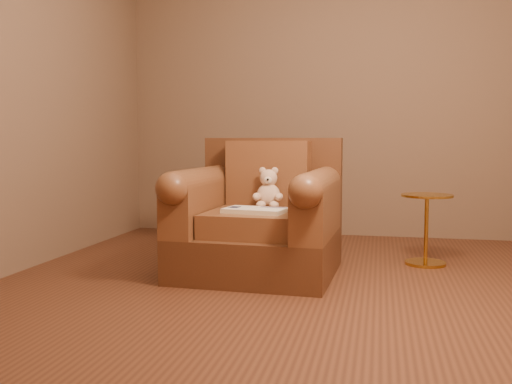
# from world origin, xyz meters

# --- Properties ---
(floor) EXTENTS (4.00, 4.00, 0.00)m
(floor) POSITION_xyz_m (0.00, 0.00, 0.00)
(floor) COLOR brown
(floor) RESTS_ON ground
(room) EXTENTS (4.02, 4.02, 2.71)m
(room) POSITION_xyz_m (0.00, 0.00, 1.71)
(room) COLOR #7C614C
(room) RESTS_ON ground
(armchair) EXTENTS (1.08, 1.03, 0.93)m
(armchair) POSITION_xyz_m (-0.35, 0.29, 0.36)
(armchair) COLOR #53301B
(armchair) RESTS_ON floor
(teddy_bear) EXTENTS (0.21, 0.24, 0.29)m
(teddy_bear) POSITION_xyz_m (-0.31, 0.37, 0.55)
(teddy_bear) COLOR beige
(teddy_bear) RESTS_ON armchair
(guidebook) EXTENTS (0.42, 0.29, 0.03)m
(guidebook) POSITION_xyz_m (-0.34, 0.07, 0.46)
(guidebook) COLOR beige
(guidebook) RESTS_ON armchair
(side_table) EXTENTS (0.37, 0.37, 0.52)m
(side_table) POSITION_xyz_m (0.80, 0.79, 0.28)
(side_table) COLOR gold
(side_table) RESTS_ON floor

